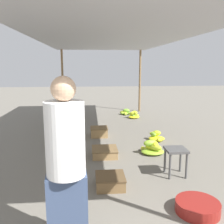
# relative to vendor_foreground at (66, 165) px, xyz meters

# --- Properties ---
(canopy_post_back_left) EXTENTS (0.08, 0.08, 2.38)m
(canopy_post_back_left) POSITION_rel_vendor_foreground_xyz_m (-0.80, 7.43, 0.30)
(canopy_post_back_left) COLOR olive
(canopy_post_back_left) RESTS_ON ground
(canopy_post_back_right) EXTENTS (0.08, 0.08, 2.38)m
(canopy_post_back_right) POSITION_rel_vendor_foreground_xyz_m (2.17, 7.43, 0.30)
(canopy_post_back_right) COLOR olive
(canopy_post_back_right) RESTS_ON ground
(canopy_tarp) EXTENTS (3.38, 8.17, 0.04)m
(canopy_tarp) POSITION_rel_vendor_foreground_xyz_m (0.69, 3.55, 1.51)
(canopy_tarp) COLOR #B2B2B7
(canopy_tarp) RESTS_ON canopy_post_front_left
(vendor_foreground) EXTENTS (0.40, 0.39, 1.71)m
(vendor_foreground) POSITION_rel_vendor_foreground_xyz_m (0.00, 0.00, 0.00)
(vendor_foreground) COLOR #384766
(vendor_foreground) RESTS_ON ground
(stool) EXTENTS (0.34, 0.34, 0.46)m
(stool) POSITION_rel_vendor_foreground_xyz_m (1.62, 1.57, -0.52)
(stool) COLOR #4C4C4C
(stool) RESTS_ON ground
(basin_black) EXTENTS (0.54, 0.54, 0.14)m
(basin_black) POSITION_rel_vendor_foreground_xyz_m (1.54, 0.50, -0.82)
(basin_black) COLOR maroon
(basin_black) RESTS_ON ground
(banana_pile_left_0) EXTENTS (0.50, 0.52, 0.14)m
(banana_pile_left_0) POSITION_rel_vendor_foreground_xyz_m (-0.47, 5.27, -0.83)
(banana_pile_left_0) COLOR #8CBC33
(banana_pile_left_0) RESTS_ON ground
(banana_pile_left_1) EXTENTS (0.47, 0.41, 0.25)m
(banana_pile_left_1) POSITION_rel_vendor_foreground_xyz_m (-0.47, 3.62, -0.80)
(banana_pile_left_1) COLOR #CAD528
(banana_pile_left_1) RESTS_ON ground
(banana_pile_right_0) EXTENTS (0.48, 0.49, 0.30)m
(banana_pile_right_0) POSITION_rel_vendor_foreground_xyz_m (1.49, 2.61, -0.77)
(banana_pile_right_0) COLOR #B7CD2B
(banana_pile_right_0) RESTS_ON ground
(banana_pile_right_1) EXTENTS (0.39, 0.43, 0.23)m
(banana_pile_right_1) POSITION_rel_vendor_foreground_xyz_m (1.82, 3.52, -0.80)
(banana_pile_right_1) COLOR yellow
(banana_pile_right_1) RESTS_ON ground
(banana_pile_right_2) EXTENTS (0.45, 0.42, 0.26)m
(banana_pile_right_2) POSITION_rel_vendor_foreground_xyz_m (1.75, 6.14, -0.78)
(banana_pile_right_2) COLOR #A3C62F
(banana_pile_right_2) RESTS_ON ground
(banana_pile_right_3) EXTENTS (0.43, 0.44, 0.22)m
(banana_pile_right_3) POSITION_rel_vendor_foreground_xyz_m (1.51, 6.80, -0.81)
(banana_pile_right_3) COLOR #96C031
(banana_pile_right_3) RESTS_ON ground
(crate_near) EXTENTS (0.51, 0.51, 0.17)m
(crate_near) POSITION_rel_vendor_foreground_xyz_m (0.50, 2.55, -0.80)
(crate_near) COLOR #9E7A4C
(crate_near) RESTS_ON ground
(crate_mid) EXTENTS (0.44, 0.44, 0.23)m
(crate_mid) POSITION_rel_vendor_foreground_xyz_m (0.44, 4.00, -0.77)
(crate_mid) COLOR #9E7A4C
(crate_mid) RESTS_ON ground
(crate_far) EXTENTS (0.44, 0.44, 0.18)m
(crate_far) POSITION_rel_vendor_foreground_xyz_m (0.51, 1.25, -0.80)
(crate_far) COLOR brown
(crate_far) RESTS_ON ground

